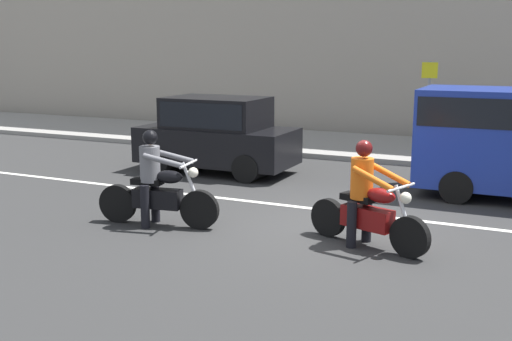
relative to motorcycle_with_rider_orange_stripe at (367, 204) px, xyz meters
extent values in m
plane|color=#2B2B2B|center=(-0.88, 0.83, -0.66)|extent=(80.00, 80.00, 0.00)
cube|color=gray|center=(-0.88, 8.83, -0.59)|extent=(40.00, 4.40, 0.14)
cube|color=silver|center=(-1.77, 1.73, -0.66)|extent=(18.00, 0.14, 0.01)
cylinder|color=black|center=(0.70, -0.25, -0.35)|extent=(0.62, 0.32, 0.61)
cylinder|color=black|center=(-0.68, 0.24, -0.35)|extent=(0.62, 0.32, 0.61)
cylinder|color=silver|center=(0.59, -0.21, 0.00)|extent=(0.35, 0.17, 0.76)
cube|color=maroon|center=(0.01, -0.01, -0.21)|extent=(0.85, 0.53, 0.32)
ellipsoid|color=maroon|center=(0.22, -0.08, 0.17)|extent=(0.53, 0.39, 0.22)
cube|color=black|center=(-0.16, 0.05, 0.07)|extent=(0.57, 0.40, 0.10)
cylinder|color=silver|center=(0.53, -0.19, 0.35)|extent=(0.27, 0.67, 0.04)
sphere|color=silver|center=(0.61, -0.22, 0.21)|extent=(0.17, 0.17, 0.17)
cylinder|color=silver|center=(-0.22, 0.24, -0.33)|extent=(0.68, 0.30, 0.07)
cylinder|color=black|center=(-0.18, -0.15, -0.30)|extent=(0.19, 0.19, 0.71)
cylinder|color=black|center=(-0.05, 0.23, -0.30)|extent=(0.19, 0.19, 0.71)
cylinder|color=orange|center=(-0.10, 0.03, 0.38)|extent=(0.43, 0.43, 0.62)
cylinder|color=orange|center=(0.14, -0.29, 0.45)|extent=(0.69, 0.32, 0.30)
cylinder|color=orange|center=(0.29, 0.13, 0.45)|extent=(0.69, 0.32, 0.30)
sphere|color=tan|center=(-0.08, 0.03, 0.81)|extent=(0.20, 0.20, 0.20)
sphere|color=#510F0F|center=(-0.08, 0.03, 0.84)|extent=(0.25, 0.25, 0.25)
cylinder|color=black|center=(-2.74, -0.28, -0.33)|extent=(0.67, 0.22, 0.66)
cylinder|color=black|center=(-4.21, -0.52, -0.33)|extent=(0.67, 0.22, 0.66)
cylinder|color=silver|center=(-2.85, -0.30, 0.05)|extent=(0.38, 0.12, 0.82)
cube|color=black|center=(-3.47, -0.40, -0.19)|extent=(0.86, 0.41, 0.32)
ellipsoid|color=black|center=(-3.26, -0.37, 0.19)|extent=(0.51, 0.31, 0.22)
cube|color=black|center=(-3.65, -0.43, 0.09)|extent=(0.55, 0.32, 0.10)
cylinder|color=silver|center=(-2.91, -0.31, 0.43)|extent=(0.15, 0.70, 0.04)
sphere|color=silver|center=(-2.83, -0.30, 0.29)|extent=(0.17, 0.17, 0.17)
cylinder|color=silver|center=(-3.80, -0.29, -0.31)|extent=(0.70, 0.18, 0.07)
cylinder|color=black|center=(-3.58, -0.62, -0.29)|extent=(0.17, 0.17, 0.73)
cylinder|color=black|center=(-3.64, -0.23, -0.29)|extent=(0.17, 0.17, 0.73)
cylinder|color=slate|center=(-3.59, -0.42, 0.39)|extent=(0.39, 0.39, 0.60)
cylinder|color=slate|center=(-3.22, -0.58, 0.50)|extent=(0.71, 0.20, 0.23)
cylinder|color=slate|center=(-3.29, -0.15, 0.50)|extent=(0.71, 0.20, 0.23)
sphere|color=tan|center=(-3.57, -0.42, 0.81)|extent=(0.20, 0.20, 0.20)
sphere|color=black|center=(-3.57, -0.42, 0.84)|extent=(0.25, 0.25, 0.25)
cylinder|color=black|center=(0.89, 4.15, -0.34)|extent=(0.64, 1.96, 0.64)
cube|color=black|center=(-4.72, 3.99, 0.00)|extent=(3.73, 1.70, 0.84)
cube|color=black|center=(-4.72, 3.99, 0.78)|extent=(2.31, 1.56, 0.72)
cube|color=black|center=(-4.72, 3.99, 0.78)|extent=(2.13, 1.59, 0.58)
cylinder|color=black|center=(-3.57, 3.99, -0.34)|extent=(0.64, 1.76, 0.64)
cylinder|color=black|center=(-5.88, 3.99, -0.34)|extent=(0.64, 1.76, 0.64)
cylinder|color=gray|center=(-0.70, 9.17, 0.69)|extent=(0.08, 0.08, 2.42)
cube|color=yellow|center=(-0.70, 9.14, 1.65)|extent=(0.44, 0.03, 0.44)
cylinder|color=black|center=(0.58, 9.73, -0.09)|extent=(0.14, 0.14, 0.85)
cylinder|color=black|center=(0.78, 9.73, -0.09)|extent=(0.14, 0.14, 0.85)
cylinder|color=black|center=(0.68, 9.73, 0.66)|extent=(0.34, 0.34, 0.65)
sphere|color=tan|center=(0.68, 9.73, 1.09)|extent=(0.21, 0.21, 0.21)
camera|label=1|loc=(2.27, -8.83, 2.32)|focal=43.31mm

